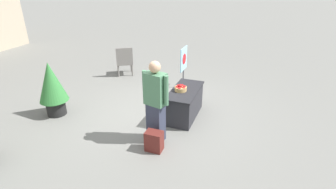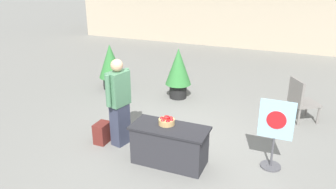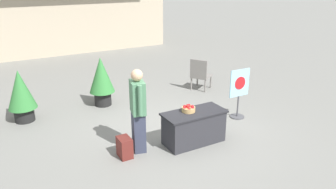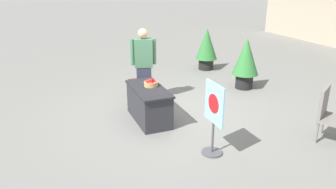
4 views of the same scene
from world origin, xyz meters
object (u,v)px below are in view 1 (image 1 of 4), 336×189
at_px(display_table, 185,103).
at_px(poster_board, 184,66).
at_px(person_visitor, 155,102).
at_px(patio_chair, 125,60).
at_px(potted_plant_far_left, 52,86).
at_px(backpack, 154,141).
at_px(apple_basket, 181,88).

relative_size(display_table, poster_board, 1.08).
xyz_separation_m(person_visitor, patio_chair, (3.24, 2.50, -0.36)).
height_order(display_table, patio_chair, patio_chair).
distance_m(person_visitor, potted_plant_far_left, 2.79).
bearing_deg(backpack, potted_plant_far_left, 79.62).
bearing_deg(patio_chair, apple_basket, -160.93).
distance_m(apple_basket, poster_board, 1.87).
height_order(apple_basket, patio_chair, patio_chair).
bearing_deg(apple_basket, poster_board, 14.77).
bearing_deg(potted_plant_far_left, patio_chair, -5.25).
height_order(backpack, poster_board, poster_board).
bearing_deg(apple_basket, potted_plant_far_left, 107.15).
distance_m(backpack, patio_chair, 4.46).
bearing_deg(potted_plant_far_left, poster_board, -42.53).
bearing_deg(display_table, potted_plant_far_left, 108.26).
bearing_deg(poster_board, apple_basket, -75.08).
relative_size(display_table, person_visitor, 0.78).
xyz_separation_m(backpack, patio_chair, (3.61, 2.60, 0.33)).
height_order(display_table, person_visitor, person_visitor).
distance_m(apple_basket, backpack, 1.56).
height_order(display_table, backpack, display_table).
bearing_deg(display_table, poster_board, 18.14).
bearing_deg(patio_chair, person_visitor, -174.51).
xyz_separation_m(display_table, potted_plant_far_left, (-1.01, 3.06, 0.41)).
bearing_deg(backpack, patio_chair, 35.82).
xyz_separation_m(person_visitor, backpack, (-0.37, -0.11, -0.69)).
height_order(patio_chair, potted_plant_far_left, potted_plant_far_left).
relative_size(apple_basket, backpack, 0.68).
distance_m(display_table, backpack, 1.55).
distance_m(display_table, apple_basket, 0.44).
xyz_separation_m(person_visitor, poster_board, (2.88, 0.28, -0.20)).
bearing_deg(person_visitor, backpack, -150.41).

